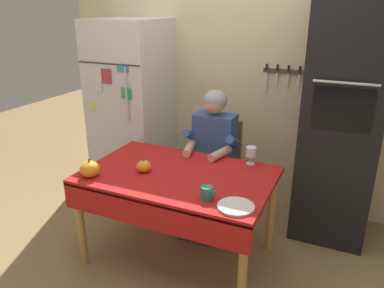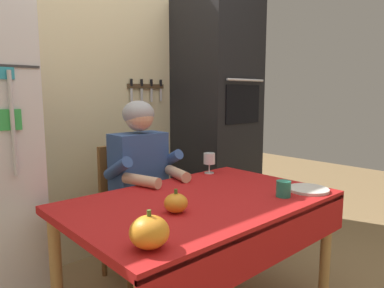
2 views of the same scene
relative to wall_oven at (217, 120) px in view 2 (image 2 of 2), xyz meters
The scene contains 10 objects.
back_wall_assembly 1.09m from the wall_oven, 160.68° to the left, with size 3.70×0.13×2.60m.
wall_oven is the anchor object (origin of this frame).
dining_table 1.45m from the wall_oven, 138.69° to the right, with size 1.40×0.90×0.74m.
chair_behind_person 1.15m from the wall_oven, behind, with size 0.40×0.40×0.93m.
seated_person 1.10m from the wall_oven, 162.47° to the right, with size 0.47×0.55×1.25m.
coffee_mug 1.40m from the wall_oven, 120.78° to the right, with size 0.11×0.08×0.09m.
wine_glass 0.82m from the wall_oven, 139.58° to the right, with size 0.08×0.08×0.14m.
pumpkin_large 2.03m from the wall_oven, 142.85° to the right, with size 0.15×0.15×0.14m.
pumpkin_medium 1.65m from the wall_oven, 142.67° to the right, with size 0.11×0.11×0.11m.
serving_tray 1.34m from the wall_oven, 112.39° to the right, with size 0.23×0.23×0.02m, color silver.
Camera 2 is at (-1.25, -1.21, 1.29)m, focal length 32.96 mm.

